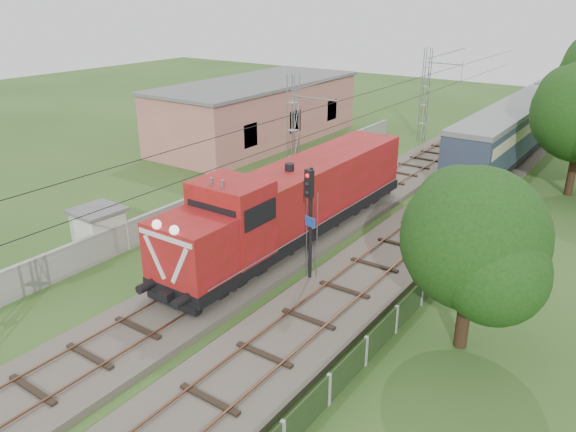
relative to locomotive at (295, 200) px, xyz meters
The scene contains 11 objects.
ground 8.17m from the locomotive, 90.00° to the right, with size 140.00×140.00×0.00m, color #2B4D1C.
track_main 2.32m from the locomotive, 90.00° to the right, with size 4.20×70.00×0.45m.
track_side 13.34m from the locomotive, 67.67° to the left, with size 4.20×80.00×0.45m.
catenary 5.38m from the locomotive, 125.21° to the left, with size 3.31×70.00×8.00m.
boundary_wall 7.89m from the locomotive, 147.28° to the left, with size 0.25×40.00×1.50m, color #9E9E99.
station_building 22.06m from the locomotive, 132.83° to the left, with size 8.40×20.40×5.22m.
fence 9.51m from the locomotive, 31.09° to the right, with size 0.12×32.00×1.20m.
locomotive is the anchor object (origin of this frame).
signal_post 4.84m from the locomotive, 47.97° to the right, with size 0.59×0.47×5.46m.
relay_hut 9.99m from the locomotive, 138.26° to the right, with size 2.36×2.36×2.32m.
tree_a 11.40m from the locomotive, 22.03° to the right, with size 5.34×5.09×6.93m.
Camera 1 is at (15.21, -14.56, 12.28)m, focal length 35.00 mm.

